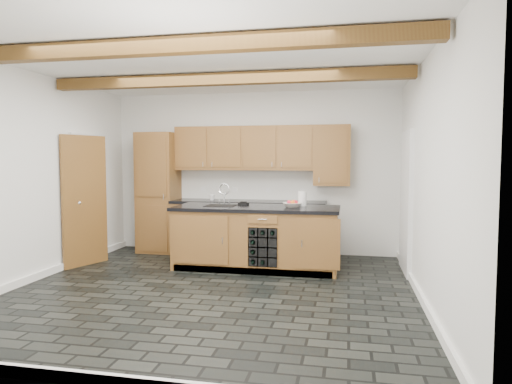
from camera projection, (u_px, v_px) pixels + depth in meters
ground at (212, 290)px, 5.68m from camera, size 5.00×5.00×0.00m
room_shell at (217, 167)px, 6.11m from camera, size 5.01×5.00×5.00m
back_cabinetry at (229, 197)px, 7.87m from camera, size 3.65×0.62×2.20m
island at (257, 237)px, 6.84m from camera, size 2.48×0.96×0.93m
faucet at (222, 203)px, 6.96m from camera, size 0.45×0.40×0.34m
kitchen_scale at (243, 203)px, 7.08m from camera, size 0.17×0.12×0.05m
fruit_bowl at (292, 205)px, 6.71m from camera, size 0.35×0.35×0.07m
fruit_cluster at (292, 202)px, 6.71m from camera, size 0.16×0.17×0.07m
paper_towel at (302, 199)px, 6.87m from camera, size 0.13×0.13×0.22m
mug at (212, 197)px, 7.87m from camera, size 0.11×0.11×0.10m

